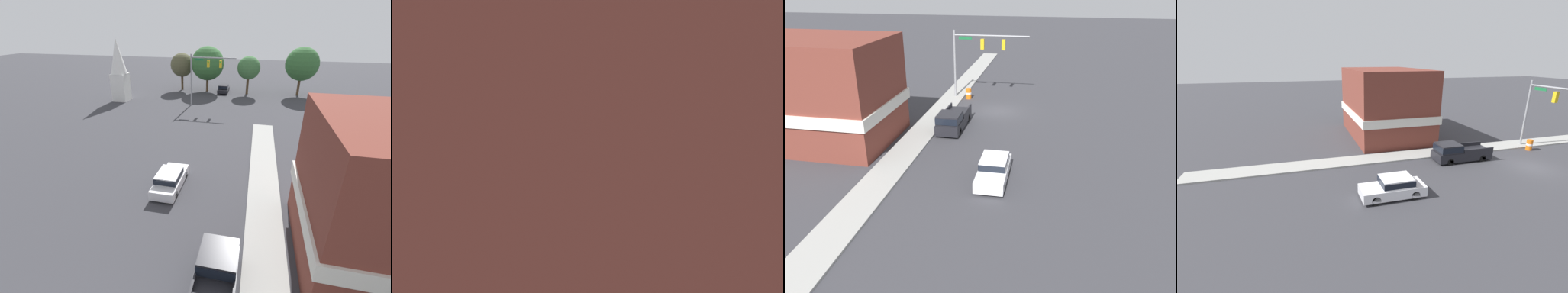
{
  "view_description": "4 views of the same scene",
  "coord_description": "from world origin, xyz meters",
  "views": [
    {
      "loc": [
        4.3,
        -2.75,
        11.94
      ],
      "look_at": [
        0.01,
        15.94,
        2.91
      ],
      "focal_mm": 24.0,
      "sensor_mm": 36.0,
      "label": 1
    },
    {
      "loc": [
        23.47,
        10.91,
        7.67
      ],
      "look_at": [
        1.43,
        11.76,
        2.62
      ],
      "focal_mm": 50.0,
      "sensor_mm": 36.0,
      "label": 2
    },
    {
      "loc": [
        -4.82,
        36.0,
        12.33
      ],
      "look_at": [
        -0.71,
        14.04,
        2.34
      ],
      "focal_mm": 35.0,
      "sensor_mm": 36.0,
      "label": 3
    },
    {
      "loc": [
        -17.26,
        19.9,
        9.52
      ],
      "look_at": [
        1.22,
        14.73,
        2.96
      ],
      "focal_mm": 24.0,
      "sensor_mm": 36.0,
      "label": 4
    }
  ],
  "objects": [
    {
      "name": "far_signal_assembly",
      "position": [
        -3.6,
        37.44,
        5.66
      ],
      "size": [
        6.9,
        0.49,
        7.87
      ],
      "color": "gray",
      "rests_on": "ground"
    },
    {
      "name": "car_lead",
      "position": [
        -1.61,
        13.95,
        0.79
      ],
      "size": [
        1.87,
        4.64,
        1.52
      ],
      "color": "black",
      "rests_on": "ground"
    },
    {
      "name": "car_distant",
      "position": [
        -1.6,
        46.98,
        0.76
      ],
      "size": [
        1.86,
        4.34,
        1.47
      ],
      "color": "black",
      "rests_on": "ground"
    },
    {
      "name": "pickup_truck_parked",
      "position": [
        3.31,
        5.68,
        0.89
      ],
      "size": [
        1.99,
        5.57,
        1.8
      ],
      "color": "black",
      "rests_on": "ground"
    },
    {
      "name": "church_steeple",
      "position": [
        -17.8,
        37.4,
        5.23
      ],
      "size": [
        2.67,
        2.67,
        10.0
      ],
      "color": "white",
      "rests_on": "ground"
    },
    {
      "name": "backdrop_tree_left_far",
      "position": [
        -9.9,
        47.52,
        4.74
      ],
      "size": [
        4.41,
        4.41,
        6.96
      ],
      "color": "#4C3823",
      "rests_on": "ground"
    },
    {
      "name": "backdrop_tree_left_mid",
      "position": [
        -4.86,
        47.4,
        5.19
      ],
      "size": [
        6.18,
        6.18,
        8.29
      ],
      "color": "#4C3823",
      "rests_on": "ground"
    },
    {
      "name": "backdrop_tree_center",
      "position": [
        2.82,
        46.68,
        4.73
      ],
      "size": [
        4.09,
        4.09,
        6.8
      ],
      "color": "#4C3823",
      "rests_on": "ground"
    },
    {
      "name": "backdrop_tree_right_mid",
      "position": [
        11.93,
        47.85,
        5.53
      ],
      "size": [
        5.75,
        5.75,
        8.41
      ],
      "color": "#4C3823",
      "rests_on": "ground"
    }
  ]
}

